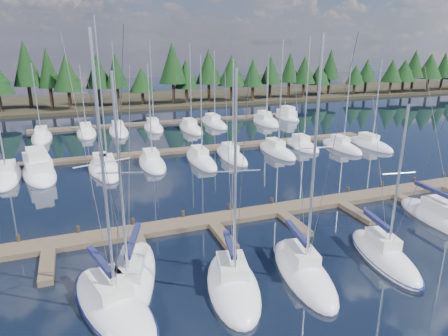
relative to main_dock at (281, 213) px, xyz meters
name	(u,v)px	position (x,y,z in m)	size (l,w,h in m)	color
ground	(227,171)	(0.00, 12.64, -0.20)	(260.00, 260.00, 0.00)	black
far_shore	(141,100)	(0.00, 72.64, 0.10)	(220.00, 30.00, 0.60)	black
main_dock	(281,213)	(0.00, 0.00, 0.00)	(44.00, 6.13, 0.90)	brown
back_docks	(182,134)	(0.00, 32.23, 0.00)	(50.00, 21.80, 0.40)	brown
front_sailboat_0	(131,284)	(-13.26, -6.23, 0.08)	(5.52, 10.71, 13.34)	silver
front_sailboat_1	(113,304)	(-14.44, -7.86, 0.08)	(5.46, 9.49, 15.27)	silver
front_sailboat_2	(233,285)	(-7.66, -8.43, 0.08)	(4.52, 8.04, 13.47)	silver
front_sailboat_3	(303,271)	(-3.04, -8.62, 0.10)	(3.91, 8.46, 15.10)	silver
front_sailboat_4	(384,255)	(3.02, -8.82, 0.07)	(3.91, 8.17, 11.23)	silver
front_sailboat_5	(445,220)	(11.59, -6.04, 0.07)	(3.56, 9.61, 12.81)	silver
back_sailboat_rows	(192,140)	(0.13, 27.51, 0.06)	(48.14, 32.48, 17.23)	silver
motor_yacht_left	(39,170)	(-19.73, 18.61, 0.34)	(4.98, 10.41, 5.00)	silver
motor_yacht_right	(287,116)	(22.34, 39.28, 0.24)	(2.91, 7.98, 3.93)	silver
tree_line	(151,73)	(1.19, 62.81, 7.17)	(187.42, 11.69, 13.80)	black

